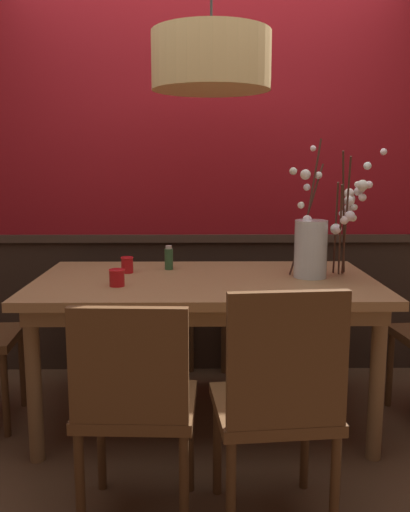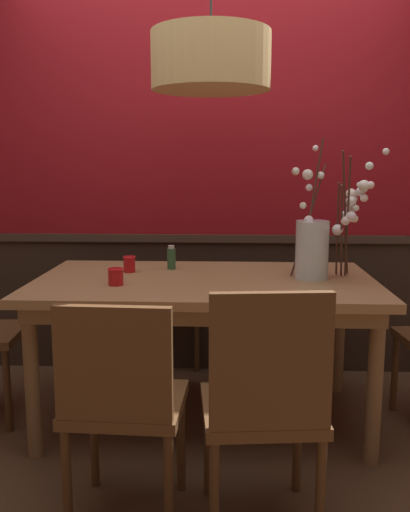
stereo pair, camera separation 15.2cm
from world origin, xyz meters
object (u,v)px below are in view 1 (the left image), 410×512
object	(u,v)px
chair_near_side_right	(278,398)
candle_holder_nearer_center	(117,278)
chair_far_side_left	(164,288)
chair_near_side_left	(135,400)
vase_with_blossoms	(316,242)
dining_table	(205,294)
condiment_bottle	(169,258)
candle_holder_nearer_edge	(127,265)
chair_far_side_right	(248,290)
pendant_lamp	(211,62)

from	to	relation	value
chair_near_side_right	candle_holder_nearer_center	world-z (taller)	chair_near_side_right
chair_far_side_left	chair_near_side_left	bearing A→B (deg)	-89.77
chair_near_side_left	vase_with_blossoms	world-z (taller)	vase_with_blossoms
dining_table	condiment_bottle	xyz separation A→B (m)	(-0.20, 0.25, 0.15)
dining_table	candle_holder_nearer_center	bearing A→B (deg)	-157.33
candle_holder_nearer_edge	vase_with_blossoms	bearing A→B (deg)	-7.39
chair_far_side_left	candle_holder_nearer_center	xyz separation A→B (m)	(-0.15, -1.10, 0.30)
chair_far_side_right	candle_holder_nearer_center	world-z (taller)	chair_far_side_right
chair_far_side_right	dining_table	bearing A→B (deg)	-108.49
chair_far_side_left	candle_holder_nearer_edge	xyz separation A→B (m)	(-0.15, -0.77, 0.30)
chair_far_side_right	chair_far_side_left	size ratio (longest dim) A/B	0.98
dining_table	chair_far_side_left	xyz separation A→B (m)	(-0.27, 0.92, -0.18)
chair_far_side_left	candle_holder_nearer_center	size ratio (longest dim) A/B	10.91
dining_table	vase_with_blossoms	world-z (taller)	vase_with_blossoms
candle_holder_nearer_center	pendant_lamp	xyz separation A→B (m)	(0.46, 0.15, 1.03)
chair_near_side_left	condiment_bottle	bearing A→B (deg)	86.64
chair_far_side_right	pendant_lamp	size ratio (longest dim) A/B	0.72
condiment_bottle	pendant_lamp	bearing A→B (deg)	-50.10
pendant_lamp	dining_table	bearing A→B (deg)	138.91
chair_near_side_left	chair_far_side_left	size ratio (longest dim) A/B	0.97
chair_near_side_left	chair_far_side_left	xyz separation A→B (m)	(-0.01, 1.80, 0.01)
condiment_bottle	vase_with_blossoms	bearing A→B (deg)	-16.29
candle_holder_nearer_center	candle_holder_nearer_edge	world-z (taller)	candle_holder_nearer_edge
candle_holder_nearer_center	pendant_lamp	bearing A→B (deg)	18.50
chair_near_side_right	candle_holder_nearer_edge	xyz separation A→B (m)	(-0.67, 1.07, 0.29)
chair_near_side_right	candle_holder_nearer_edge	world-z (taller)	chair_near_side_right
pendant_lamp	chair_near_side_right	bearing A→B (deg)	-75.98
chair_far_side_right	chair_far_side_left	bearing A→B (deg)	-179.84
pendant_lamp	candle_holder_nearer_edge	bearing A→B (deg)	158.54
vase_with_blossoms	condiment_bottle	xyz separation A→B (m)	(-0.78, 0.23, -0.12)
candle_holder_nearer_center	vase_with_blossoms	bearing A→B (deg)	11.30
chair_far_side_left	condiment_bottle	size ratio (longest dim) A/B	6.80
vase_with_blossoms	chair_near_side_left	bearing A→B (deg)	-132.89
vase_with_blossoms	candle_holder_nearer_edge	world-z (taller)	vase_with_blossoms
dining_table	chair_far_side_right	xyz separation A→B (m)	(0.31, 0.92, -0.19)
candle_holder_nearer_center	candle_holder_nearer_edge	bearing A→B (deg)	88.76
chair_far_side_right	chair_near_side_left	distance (m)	1.89
chair_far_side_left	vase_with_blossoms	size ratio (longest dim) A/B	1.28
dining_table	chair_far_side_right	size ratio (longest dim) A/B	1.94
chair_near_side_left	candle_holder_nearer_edge	world-z (taller)	chair_near_side_left
chair_far_side_right	chair_far_side_left	xyz separation A→B (m)	(-0.58, -0.00, 0.01)
dining_table	chair_near_side_left	bearing A→B (deg)	-106.75
dining_table	vase_with_blossoms	distance (m)	0.64
dining_table	vase_with_blossoms	size ratio (longest dim) A/B	2.45
chair_far_side_right	condiment_bottle	distance (m)	0.91
vase_with_blossoms	candle_holder_nearer_edge	bearing A→B (deg)	172.61
chair_near_side_left	candle_holder_nearer_center	distance (m)	0.79
chair_near_side_left	chair_near_side_right	xyz separation A→B (m)	(0.52, -0.03, 0.02)
chair_far_side_left	dining_table	bearing A→B (deg)	-73.40
vase_with_blossoms	condiment_bottle	bearing A→B (deg)	163.71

